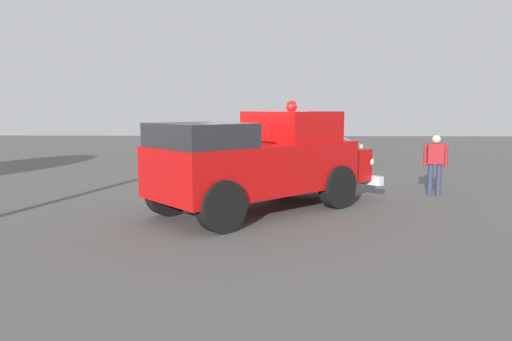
% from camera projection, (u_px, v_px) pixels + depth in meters
% --- Properties ---
extents(ground_plane, '(60.00, 60.00, 0.00)m').
position_uv_depth(ground_plane, '(257.00, 205.00, 11.92)').
color(ground_plane, '#514F4C').
extents(vintage_fire_truck, '(5.63, 5.84, 2.59)m').
position_uv_depth(vintage_fire_truck, '(264.00, 160.00, 11.13)').
color(vintage_fire_truck, black).
rests_on(vintage_fire_truck, ground).
extents(classic_hot_rod, '(4.25, 4.51, 1.46)m').
position_uv_depth(classic_hot_rod, '(233.00, 152.00, 18.30)').
color(classic_hot_rod, black).
rests_on(classic_hot_rod, ground).
extents(lawn_chair_near_truck, '(0.61, 0.62, 1.02)m').
position_uv_depth(lawn_chair_near_truck, '(206.00, 149.00, 21.30)').
color(lawn_chair_near_truck, '#B7BABF').
rests_on(lawn_chair_near_truck, ground).
extents(lawn_chair_by_car, '(0.61, 0.61, 1.02)m').
position_uv_depth(lawn_chair_by_car, '(234.00, 146.00, 22.77)').
color(lawn_chair_by_car, '#B7BABF').
rests_on(lawn_chair_by_car, ground).
extents(lawn_chair_spare, '(0.60, 0.60, 1.02)m').
position_uv_depth(lawn_chair_spare, '(332.00, 166.00, 14.92)').
color(lawn_chair_spare, '#B7BABF').
rests_on(lawn_chair_spare, ground).
extents(spectator_seated, '(0.61, 0.51, 1.29)m').
position_uv_depth(spectator_seated, '(206.00, 147.00, 21.16)').
color(spectator_seated, '#383842').
rests_on(spectator_seated, ground).
extents(spectator_standing, '(0.35, 0.65, 1.68)m').
position_uv_depth(spectator_standing, '(435.00, 161.00, 13.11)').
color(spectator_standing, '#2D334C').
rests_on(spectator_standing, ground).
extents(background_fence, '(11.46, 0.12, 0.90)m').
position_uv_depth(background_fence, '(341.00, 145.00, 25.39)').
color(background_fence, '#A8A393').
rests_on(background_fence, ground).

